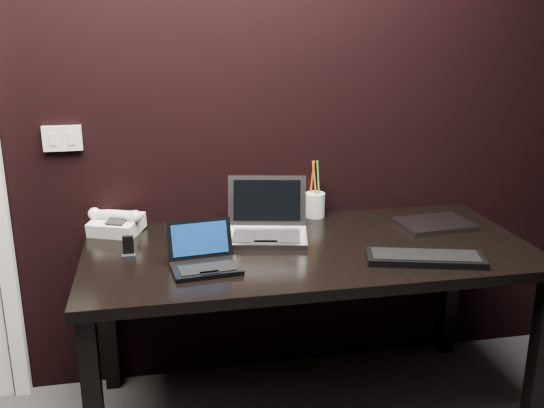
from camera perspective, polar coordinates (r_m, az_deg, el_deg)
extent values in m
plane|color=black|center=(2.54, -5.28, 10.72)|extent=(4.00, 0.00, 4.00)
cube|color=silver|center=(2.56, -19.13, 5.86)|extent=(0.15, 0.02, 0.10)
cube|color=silver|center=(2.56, -19.94, 5.76)|extent=(0.03, 0.01, 0.05)
cube|color=silver|center=(2.55, -18.38, 5.87)|extent=(0.03, 0.01, 0.05)
cube|color=black|center=(2.34, 3.48, -4.42)|extent=(1.70, 0.80, 0.04)
cube|color=black|center=(2.53, 23.79, -13.45)|extent=(0.06, 0.06, 0.70)
cube|color=black|center=(2.76, -15.18, -10.02)|extent=(0.06, 0.06, 0.70)
cube|color=black|center=(3.06, 16.44, -7.32)|extent=(0.06, 0.06, 0.70)
cube|color=black|center=(2.12, -6.23, -6.05)|extent=(0.25, 0.19, 0.02)
cube|color=black|center=(2.10, -6.13, -6.01)|extent=(0.20, 0.11, 0.00)
cube|color=black|center=(2.06, -5.89, -6.45)|extent=(0.07, 0.03, 0.00)
cube|color=black|center=(2.18, -6.82, -3.26)|extent=(0.24, 0.08, 0.13)
cube|color=navy|center=(2.18, -6.80, -3.26)|extent=(0.20, 0.06, 0.11)
cube|color=#96959A|center=(2.39, -0.55, -3.16)|extent=(0.36, 0.29, 0.02)
cube|color=black|center=(2.36, -0.57, -3.10)|extent=(0.28, 0.18, 0.00)
cube|color=#9C9CA1|center=(2.30, -0.61, -3.61)|extent=(0.10, 0.05, 0.00)
cube|color=#97979C|center=(2.49, -0.48, 0.34)|extent=(0.33, 0.13, 0.20)
cube|color=black|center=(2.48, -0.48, 0.34)|extent=(0.28, 0.10, 0.16)
cube|color=black|center=(2.25, 14.22, -4.96)|extent=(0.44, 0.25, 0.02)
cube|color=black|center=(2.25, 14.24, -4.65)|extent=(0.39, 0.21, 0.00)
cube|color=gray|center=(2.63, 15.01, -1.83)|extent=(0.31, 0.23, 0.02)
cube|color=silver|center=(2.54, -14.40, -1.97)|extent=(0.24, 0.23, 0.08)
cylinder|color=silver|center=(2.52, -14.58, -1.04)|extent=(0.18, 0.10, 0.04)
sphere|color=white|center=(2.56, -16.37, -0.90)|extent=(0.07, 0.07, 0.05)
sphere|color=silver|center=(2.48, -12.75, -1.17)|extent=(0.07, 0.07, 0.05)
cube|color=black|center=(2.48, -14.49, -1.62)|extent=(0.09, 0.08, 0.01)
cube|color=black|center=(2.26, -13.37, -3.95)|extent=(0.04, 0.02, 0.08)
cube|color=black|center=(2.26, -13.32, -4.84)|extent=(0.05, 0.04, 0.02)
cylinder|color=white|center=(2.67, 4.07, -0.08)|extent=(0.09, 0.09, 0.11)
cylinder|color=#CB5213|center=(2.64, 3.81, 2.42)|extent=(0.02, 0.03, 0.16)
cylinder|color=#268E29|center=(2.63, 4.37, 2.35)|extent=(0.02, 0.03, 0.16)
cylinder|color=black|center=(2.65, 4.16, 2.45)|extent=(0.01, 0.02, 0.16)
cylinder|color=#C84912|center=(2.62, 4.02, 2.32)|extent=(0.02, 0.04, 0.16)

